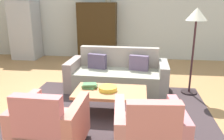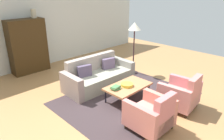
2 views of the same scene
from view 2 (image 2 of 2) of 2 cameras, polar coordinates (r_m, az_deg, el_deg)
The scene contains 12 objects.
ground_plane at distance 5.31m, azimuth 0.72°, elevation -9.13°, with size 11.99×11.99×0.00m, color #B07F4D.
wall_back at distance 7.95m, azimuth -20.32°, elevation 10.80°, with size 9.99×0.12×2.80m, color silver.
area_rug at distance 5.52m, azimuth 3.94°, elevation -7.83°, with size 3.40×2.60×0.01m, color #3A2E31.
couch at distance 6.12m, azimuth -3.97°, elevation -1.78°, with size 2.12×0.96×0.86m.
coffee_table at distance 5.32m, azimuth 4.44°, elevation -4.63°, with size 1.20×0.70×0.40m.
armchair_left at distance 4.31m, azimuth 11.04°, elevation -12.20°, with size 0.81×0.81×0.88m.
armchair_right at distance 5.23m, azimuth 18.65°, elevation -6.55°, with size 0.87×0.87×0.88m.
fruit_bowl at distance 5.26m, azimuth 4.17°, elevation -4.08°, with size 0.31×0.31×0.07m, color gold.
book_stack at distance 5.10m, azimuth 0.99°, elevation -4.90°, with size 0.27×0.23×0.08m.
cabinet at distance 7.54m, azimuth -22.24°, elevation 6.09°, with size 1.20×0.51×1.80m.
vase_tall at distance 7.49m, azimuth -20.87°, elevation 14.38°, with size 0.17×0.17×0.29m, color #B4AB8F.
floor_lamp at distance 6.75m, azimuth 6.23°, elevation 10.66°, with size 0.40×0.40×1.72m.
Camera 2 is at (-3.26, -3.19, 2.72)m, focal length 33.10 mm.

